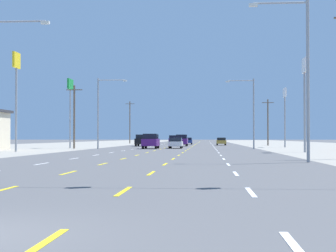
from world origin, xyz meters
The scene contains 21 objects.
ground_plane centered at (0.00, 66.00, 0.00)m, with size 572.00×572.00×0.00m, color #4C4C4F.
lot_apron_left centered at (-24.75, 66.00, 0.00)m, with size 28.00×440.00×0.01m, color gray.
lane_markings centered at (0.00, 104.50, 0.01)m, with size 10.64×227.60×0.01m.
signal_span_wire centered at (-0.37, 9.96, 5.41)m, with size 27.10×0.53×8.93m.
suv_inner_left_nearest centered at (-3.29, 63.01, 1.03)m, with size 1.98×4.90×1.98m.
sedan_center_turn_near centered at (-0.12, 65.47, 0.76)m, with size 1.80×4.50×1.46m.
suv_far_left_mid centered at (-6.83, 82.85, 1.03)m, with size 1.98×4.90×1.98m.
suv_center_turn_midfar centered at (-0.13, 84.03, 1.03)m, with size 1.98×4.90×1.98m.
sedan_far_right_far centered at (6.87, 94.51, 0.76)m, with size 1.80×4.50×1.46m.
sedan_center_turn_farther centered at (0.17, 106.62, 0.76)m, with size 1.80×4.50×1.46m.
suv_inner_left_farthest centered at (-3.63, 117.63, 1.03)m, with size 1.98×4.90×1.98m.
pole_sign_left_row_1 centered at (-15.73, 46.85, 7.62)m, with size 0.24×1.82×10.37m.
pole_sign_left_row_2 centered at (-15.06, 66.57, 7.53)m, with size 0.24×2.64×9.72m.
pole_sign_right_row_1 centered at (13.89, 46.79, 6.99)m, with size 0.24×1.88×9.47m.
pole_sign_right_row_2 centered at (15.81, 73.68, 6.77)m, with size 0.24×2.44×8.88m.
streetlight_right_row_0 centered at (9.82, 24.93, 5.66)m, with size 3.60×0.26×9.89m.
streetlight_left_row_1 centered at (-9.76, 61.91, 5.38)m, with size 3.90×0.26×9.30m.
streetlight_right_row_1 centered at (9.78, 61.91, 5.25)m, with size 3.69×0.26×9.08m.
utility_pole_left_row_1 centered at (-13.70, 63.42, 4.45)m, with size 2.20×0.26×8.52m.
utility_pole_right_row_2 centered at (15.39, 92.21, 4.45)m, with size 2.20×0.26×8.51m.
utility_pole_left_row_3 centered at (-14.55, 122.21, 5.35)m, with size 2.20×0.26×10.30m.
Camera 1 is at (4.04, -7.81, 1.50)m, focal length 57.51 mm.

